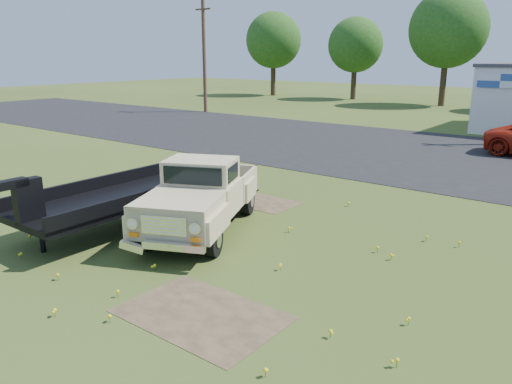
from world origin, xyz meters
TOP-DOWN VIEW (x-y plane):
  - ground at (0.00, 0.00)m, footprint 140.00×140.00m
  - asphalt_lot at (0.00, 15.00)m, footprint 90.00×14.00m
  - dirt_patch_a at (1.50, -3.00)m, footprint 3.00×2.00m
  - dirt_patch_b at (-2.00, 3.50)m, footprint 2.20×1.60m
  - utility_pole_west at (-22.00, 22.00)m, footprint 1.60×0.30m
  - treeline_a at (-28.00, 40.00)m, footprint 6.40×6.40m
  - treeline_b at (-18.00, 41.00)m, footprint 5.76×5.76m
  - treeline_c at (-8.00, 39.50)m, footprint 7.04×7.04m
  - vintage_pickup_truck at (-1.70, 0.38)m, footprint 4.26×5.90m
  - flatbed_trailer at (-3.68, -0.46)m, footprint 2.42×7.13m

SIDE VIEW (x-z plane):
  - ground at x=0.00m, z-range 0.00..0.00m
  - asphalt_lot at x=0.00m, z-range -0.01..0.01m
  - dirt_patch_a at x=1.50m, z-range -0.01..0.01m
  - dirt_patch_b at x=-2.00m, z-range -0.01..0.01m
  - flatbed_trailer at x=-3.68m, z-range 0.00..1.94m
  - vintage_pickup_truck at x=-1.70m, z-range 0.00..2.00m
  - utility_pole_west at x=-22.00m, z-range 0.10..9.10m
  - treeline_b at x=-18.00m, z-range 1.38..9.95m
  - treeline_a at x=-28.00m, z-range 1.54..11.06m
  - treeline_c at x=-8.00m, z-range 1.70..12.17m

